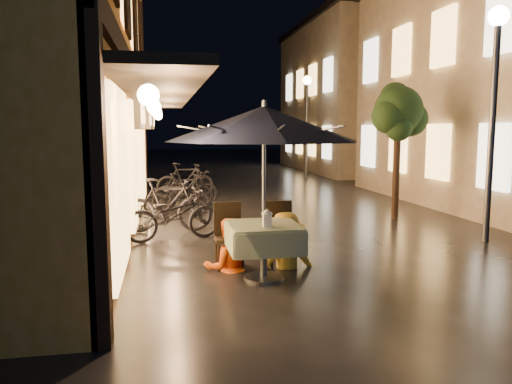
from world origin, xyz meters
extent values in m
plane|color=black|center=(0.00, 0.00, 0.00)|extent=(90.00, 90.00, 0.00)
cube|color=#BD7D22|center=(-5.75, 4.00, 3.50)|extent=(4.50, 11.00, 7.00)
cube|color=black|center=(-3.47, 4.00, 3.30)|extent=(0.12, 11.00, 0.35)
cube|color=black|center=(-2.90, 4.00, 2.75)|extent=(1.20, 10.50, 0.12)
cube|color=#E9A854|center=(-3.44, 5.50, 4.60)|extent=(0.10, 0.90, 1.50)
cube|color=#E9A854|center=(-3.44, 8.00, 4.60)|extent=(0.10, 0.90, 1.50)
cube|color=#E9A854|center=(-3.44, 0.50, 1.40)|extent=(0.10, 2.20, 2.40)
cube|color=#E9A854|center=(-3.44, 4.00, 1.40)|extent=(0.10, 2.20, 2.40)
cube|color=#E9A854|center=(-3.44, 7.50, 1.40)|extent=(0.10, 2.20, 2.40)
cube|color=#E9A854|center=(3.95, 3.20, 1.50)|extent=(0.10, 1.00, 1.40)
cube|color=#E9A854|center=(3.95, 3.20, 4.30)|extent=(0.10, 1.00, 1.40)
cube|color=#E9A854|center=(3.95, 5.40, 1.50)|extent=(0.10, 1.00, 1.40)
cube|color=#E9A854|center=(3.95, 5.40, 4.30)|extent=(0.10, 1.00, 1.40)
cube|color=#E9A854|center=(3.95, 7.60, 1.50)|extent=(0.10, 1.00, 1.40)
cube|color=#E9A854|center=(3.95, 7.60, 4.30)|extent=(0.10, 1.00, 1.40)
cube|color=#E9A854|center=(3.95, 9.80, 1.50)|extent=(0.10, 1.00, 1.40)
cube|color=#E9A854|center=(3.95, 9.80, 4.30)|extent=(0.10, 1.00, 1.40)
cube|color=#C2B595|center=(7.50, 18.00, 3.50)|extent=(7.00, 10.00, 7.00)
cube|color=black|center=(7.50, 18.00, 7.15)|extent=(7.30, 10.30, 0.30)
cube|color=#E9A854|center=(3.95, 14.20, 1.50)|extent=(0.10, 1.00, 1.40)
cube|color=#E9A854|center=(3.95, 14.20, 4.30)|extent=(0.10, 1.00, 1.40)
cube|color=#E9A854|center=(3.95, 16.40, 1.50)|extent=(0.10, 1.00, 1.40)
cube|color=#E9A854|center=(3.95, 16.40, 4.30)|extent=(0.10, 1.00, 1.40)
cube|color=#E9A854|center=(3.95, 18.60, 1.50)|extent=(0.10, 1.00, 1.40)
cube|color=#E9A854|center=(3.95, 18.60, 4.30)|extent=(0.10, 1.00, 1.40)
cube|color=#E9A854|center=(3.95, 20.80, 1.50)|extent=(0.10, 1.00, 1.40)
cube|color=#E9A854|center=(3.95, 20.80, 4.30)|extent=(0.10, 1.00, 1.40)
cylinder|color=black|center=(2.40, 4.50, 1.10)|extent=(0.16, 0.16, 2.20)
sphere|color=black|center=(2.40, 4.50, 2.50)|extent=(1.10, 1.10, 1.10)
sphere|color=black|center=(2.75, 4.60, 2.30)|extent=(0.80, 0.80, 0.80)
sphere|color=black|center=(2.10, 4.35, 2.35)|extent=(0.76, 0.76, 0.76)
sphere|color=black|center=(2.45, 4.80, 2.80)|extent=(0.70, 0.70, 0.70)
sphere|color=black|center=(2.30, 4.25, 2.10)|extent=(0.60, 0.60, 0.60)
cylinder|color=#59595E|center=(3.00, 2.00, 2.00)|extent=(0.12, 0.12, 4.00)
sphere|color=#FFEBBB|center=(3.00, 2.00, 4.05)|extent=(0.36, 0.36, 0.36)
cylinder|color=#59595E|center=(3.00, 14.00, 2.00)|extent=(0.12, 0.12, 4.00)
sphere|color=#FFEBBB|center=(3.00, 14.00, 4.05)|extent=(0.36, 0.36, 0.36)
cylinder|color=#59595E|center=(-1.52, 0.46, 0.36)|extent=(0.10, 0.10, 0.72)
cylinder|color=#59595E|center=(-1.52, 0.46, 0.02)|extent=(0.56, 0.56, 0.04)
cube|color=#306335|center=(-1.52, 0.46, 0.75)|extent=(0.95, 0.95, 0.06)
cube|color=#306335|center=(-1.04, 0.46, 0.58)|extent=(0.04, 0.95, 0.33)
cube|color=#306335|center=(-1.99, 0.46, 0.58)|extent=(0.04, 0.95, 0.33)
cube|color=#306335|center=(-1.52, 0.93, 0.58)|extent=(0.95, 0.04, 0.33)
cube|color=#306335|center=(-1.52, -0.02, 0.58)|extent=(0.95, 0.04, 0.33)
cylinder|color=#59595E|center=(-1.52, 0.46, 1.15)|extent=(0.05, 0.05, 2.30)
cone|color=black|center=(-1.52, 0.46, 2.15)|extent=(2.65, 2.65, 0.48)
cylinder|color=#59595E|center=(-1.52, 0.46, 2.40)|extent=(0.06, 0.06, 0.12)
cube|color=black|center=(-1.92, 1.11, 0.45)|extent=(0.42, 0.42, 0.05)
cube|color=black|center=(-1.92, 1.30, 0.70)|extent=(0.42, 0.04, 0.55)
cylinder|color=black|center=(-2.10, 0.93, 0.21)|extent=(0.04, 0.04, 0.43)
cylinder|color=black|center=(-1.74, 0.93, 0.21)|extent=(0.04, 0.04, 0.43)
cylinder|color=black|center=(-2.10, 1.29, 0.21)|extent=(0.04, 0.04, 0.43)
cylinder|color=black|center=(-1.74, 1.29, 0.21)|extent=(0.04, 0.04, 0.43)
cube|color=black|center=(-1.12, 1.11, 0.45)|extent=(0.42, 0.42, 0.05)
cube|color=black|center=(-1.12, 1.30, 0.70)|extent=(0.42, 0.04, 0.55)
cylinder|color=black|center=(-1.30, 0.93, 0.21)|extent=(0.04, 0.04, 0.43)
cylinder|color=black|center=(-0.94, 0.93, 0.21)|extent=(0.04, 0.04, 0.43)
cylinder|color=black|center=(-1.30, 1.29, 0.21)|extent=(0.04, 0.04, 0.43)
cylinder|color=black|center=(-0.94, 1.29, 0.21)|extent=(0.04, 0.04, 0.43)
cube|color=white|center=(-1.52, 0.24, 0.87)|extent=(0.11, 0.11, 0.18)
cube|color=#FFD88C|center=(-1.52, 0.24, 0.86)|extent=(0.07, 0.07, 0.12)
cone|color=white|center=(-1.52, 0.24, 0.99)|extent=(0.16, 0.16, 0.07)
imported|color=#EC530E|center=(-1.95, 1.05, 0.75)|extent=(0.79, 0.64, 1.50)
imported|color=gold|center=(-1.06, 1.03, 0.81)|extent=(1.07, 0.64, 1.62)
imported|color=black|center=(-2.71, 3.15, 0.48)|extent=(1.93, 1.08, 0.96)
imported|color=black|center=(-2.82, 3.95, 0.55)|extent=(1.84, 0.59, 1.09)
imported|color=black|center=(-2.57, 5.99, 0.42)|extent=(1.66, 0.75, 0.84)
imported|color=black|center=(-2.37, 6.78, 0.47)|extent=(1.63, 0.74, 0.94)
imported|color=black|center=(-2.31, 6.85, 0.49)|extent=(1.98, 1.38, 0.99)
imported|color=black|center=(-2.24, 8.99, 0.53)|extent=(1.82, 0.81, 1.06)
camera|label=1|loc=(-2.84, -6.16, 2.09)|focal=35.00mm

